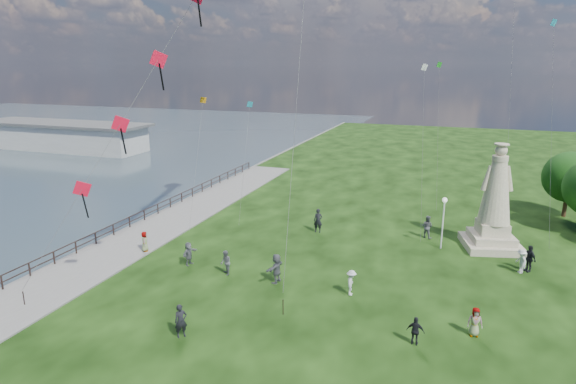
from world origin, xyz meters
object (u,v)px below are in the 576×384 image
at_px(person_10, 145,243).
at_px(person_9, 529,258).
at_px(person_3, 416,331).
at_px(person_2, 351,283).
at_px(person_8, 521,261).
at_px(statue, 494,210).
at_px(person_5, 189,254).
at_px(person_7, 427,227).
at_px(person_0, 181,321).
at_px(lamppost, 444,212).
at_px(person_6, 318,221).
at_px(person_11, 276,268).
at_px(pier_pavilion, 63,136).
at_px(person_4, 475,322).
at_px(person_1, 226,263).

bearing_deg(person_10, person_9, -104.88).
xyz_separation_m(person_3, person_9, (6.17, 11.23, 0.18)).
distance_m(person_2, person_8, 11.81).
height_order(statue, person_8, statue).
relative_size(person_5, person_7, 0.90).
bearing_deg(person_0, person_8, -8.19).
bearing_deg(statue, person_0, -143.74).
bearing_deg(person_5, person_9, -68.40).
xyz_separation_m(lamppost, person_7, (-1.17, 2.00, -1.91)).
bearing_deg(person_5, person_2, -88.52).
xyz_separation_m(person_5, person_9, (21.47, 6.54, 0.10)).
distance_m(person_8, person_9, 0.68).
xyz_separation_m(person_0, person_8, (16.68, 14.00, -0.06)).
height_order(person_7, person_10, person_7).
relative_size(lamppost, person_7, 2.17).
xyz_separation_m(person_5, person_7, (14.74, 10.82, 0.09)).
height_order(person_5, person_9, person_9).
xyz_separation_m(person_6, person_11, (0.14, -9.73, -0.04)).
relative_size(lamppost, person_0, 2.25).
relative_size(person_5, person_8, 1.00).
distance_m(pier_pavilion, person_4, 72.77).
height_order(person_1, person_2, person_1).
bearing_deg(person_8, person_9, 107.01).
xyz_separation_m(lamppost, person_0, (-11.63, -16.72, -1.94)).
relative_size(lamppost, person_4, 2.58).
relative_size(person_6, person_9, 1.08).
height_order(person_3, person_9, person_9).
bearing_deg(pier_pavilion, person_1, -36.86).
height_order(person_2, person_8, person_8).
height_order(lamppost, person_9, lamppost).
xyz_separation_m(person_4, person_9, (3.46, 9.42, 0.15)).
bearing_deg(lamppost, person_2, -116.18).
relative_size(person_4, person_9, 0.84).
bearing_deg(person_0, person_5, 70.29).
bearing_deg(person_6, pier_pavilion, 147.89).
distance_m(person_1, person_4, 15.14).
height_order(person_8, person_10, person_8).
relative_size(pier_pavilion, person_8, 18.66).
bearing_deg(person_4, person_11, 157.60).
xyz_separation_m(person_2, person_5, (-11.26, 0.63, 0.04)).
bearing_deg(person_4, person_6, 123.07).
bearing_deg(person_1, person_0, -30.89).
bearing_deg(statue, person_7, 158.75).
bearing_deg(lamppost, person_0, -124.81).
distance_m(pier_pavilion, person_5, 56.29).
bearing_deg(statue, person_6, 170.59).
xyz_separation_m(lamppost, person_10, (-20.07, -7.94, -2.07)).
bearing_deg(statue, person_9, -74.21).
bearing_deg(person_0, person_3, -31.98).
bearing_deg(person_11, statue, 139.87).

